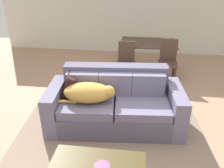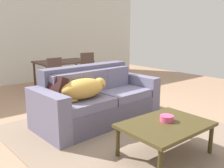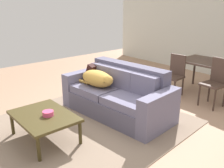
{
  "view_description": "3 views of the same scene",
  "coord_description": "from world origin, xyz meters",
  "px_view_note": "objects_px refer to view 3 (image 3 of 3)",
  "views": [
    {
      "loc": [
        0.2,
        -2.9,
        2.26
      ],
      "look_at": [
        -0.2,
        0.3,
        0.66
      ],
      "focal_mm": 36.85,
      "sensor_mm": 36.0,
      "label": 1
    },
    {
      "loc": [
        -2.29,
        -2.89,
        1.45
      ],
      "look_at": [
        0.03,
        0.03,
        0.63
      ],
      "focal_mm": 37.96,
      "sensor_mm": 36.0,
      "label": 2
    },
    {
      "loc": [
        3.02,
        -2.67,
        2.0
      ],
      "look_at": [
        -0.26,
        0.17,
        0.56
      ],
      "focal_mm": 40.09,
      "sensor_mm": 36.0,
      "label": 3
    }
  ],
  "objects_px": {
    "dining_table": "(210,65)",
    "dining_chair_near_left": "(175,73)",
    "throw_pillow_by_left_arm": "(94,72)",
    "dog_on_left_cushion": "(98,79)",
    "bowl_on_coffee_table": "(48,113)",
    "coffee_table": "(44,117)",
    "couch": "(119,96)",
    "dining_chair_near_right": "(216,80)"
  },
  "relations": [
    {
      "from": "dining_table",
      "to": "dining_chair_near_right",
      "type": "distance_m",
      "value": 0.7
    },
    {
      "from": "coffee_table",
      "to": "dining_chair_near_right",
      "type": "height_order",
      "value": "dining_chair_near_right"
    },
    {
      "from": "couch",
      "to": "dog_on_left_cushion",
      "type": "bearing_deg",
      "value": -156.58
    },
    {
      "from": "couch",
      "to": "throw_pillow_by_left_arm",
      "type": "height_order",
      "value": "couch"
    },
    {
      "from": "dining_table",
      "to": "dining_chair_near_left",
      "type": "height_order",
      "value": "dining_chair_near_left"
    },
    {
      "from": "couch",
      "to": "dog_on_left_cushion",
      "type": "height_order",
      "value": "couch"
    },
    {
      "from": "dog_on_left_cushion",
      "to": "bowl_on_coffee_table",
      "type": "relative_size",
      "value": 5.4
    },
    {
      "from": "dining_chair_near_left",
      "to": "couch",
      "type": "bearing_deg",
      "value": -96.9
    },
    {
      "from": "dining_chair_near_left",
      "to": "bowl_on_coffee_table",
      "type": "bearing_deg",
      "value": -95.31
    },
    {
      "from": "dining_chair_near_left",
      "to": "dining_table",
      "type": "bearing_deg",
      "value": 48.85
    },
    {
      "from": "throw_pillow_by_left_arm",
      "to": "dining_chair_near_right",
      "type": "height_order",
      "value": "dining_chair_near_right"
    },
    {
      "from": "couch",
      "to": "throw_pillow_by_left_arm",
      "type": "bearing_deg",
      "value": 175.38
    },
    {
      "from": "dog_on_left_cushion",
      "to": "coffee_table",
      "type": "height_order",
      "value": "dog_on_left_cushion"
    },
    {
      "from": "dog_on_left_cushion",
      "to": "dining_table",
      "type": "relative_size",
      "value": 0.68
    },
    {
      "from": "throw_pillow_by_left_arm",
      "to": "coffee_table",
      "type": "distance_m",
      "value": 1.64
    },
    {
      "from": "throw_pillow_by_left_arm",
      "to": "dining_chair_near_left",
      "type": "distance_m",
      "value": 1.8
    },
    {
      "from": "throw_pillow_by_left_arm",
      "to": "coffee_table",
      "type": "relative_size",
      "value": 0.36
    },
    {
      "from": "dining_chair_near_left",
      "to": "throw_pillow_by_left_arm",
      "type": "bearing_deg",
      "value": -120.96
    },
    {
      "from": "bowl_on_coffee_table",
      "to": "dining_chair_near_right",
      "type": "distance_m",
      "value": 3.26
    },
    {
      "from": "dog_on_left_cushion",
      "to": "coffee_table",
      "type": "distance_m",
      "value": 1.34
    },
    {
      "from": "dining_chair_near_right",
      "to": "dining_chair_near_left",
      "type": "bearing_deg",
      "value": -169.37
    },
    {
      "from": "coffee_table",
      "to": "dining_table",
      "type": "distance_m",
      "value": 3.75
    },
    {
      "from": "bowl_on_coffee_table",
      "to": "dining_chair_near_right",
      "type": "bearing_deg",
      "value": 73.35
    },
    {
      "from": "throw_pillow_by_left_arm",
      "to": "bowl_on_coffee_table",
      "type": "height_order",
      "value": "throw_pillow_by_left_arm"
    },
    {
      "from": "dog_on_left_cushion",
      "to": "dining_chair_near_right",
      "type": "height_order",
      "value": "dining_chair_near_right"
    },
    {
      "from": "couch",
      "to": "dining_chair_near_left",
      "type": "distance_m",
      "value": 1.61
    },
    {
      "from": "throw_pillow_by_left_arm",
      "to": "dining_chair_near_right",
      "type": "relative_size",
      "value": 0.38
    },
    {
      "from": "throw_pillow_by_left_arm",
      "to": "dining_table",
      "type": "relative_size",
      "value": 0.28
    },
    {
      "from": "dog_on_left_cushion",
      "to": "coffee_table",
      "type": "bearing_deg",
      "value": -80.28
    },
    {
      "from": "couch",
      "to": "bowl_on_coffee_table",
      "type": "xyz_separation_m",
      "value": [
        0.03,
        -1.42,
        0.09
      ]
    },
    {
      "from": "dog_on_left_cushion",
      "to": "dining_table",
      "type": "height_order",
      "value": "dog_on_left_cushion"
    },
    {
      "from": "couch",
      "to": "dog_on_left_cushion",
      "type": "xyz_separation_m",
      "value": [
        -0.36,
        -0.19,
        0.29
      ]
    },
    {
      "from": "bowl_on_coffee_table",
      "to": "dining_table",
      "type": "bearing_deg",
      "value": 82.14
    },
    {
      "from": "dining_chair_near_left",
      "to": "dog_on_left_cushion",
      "type": "bearing_deg",
      "value": -107.93
    },
    {
      "from": "dining_table",
      "to": "dining_chair_near_right",
      "type": "xyz_separation_m",
      "value": [
        0.43,
        -0.53,
        -0.15
      ]
    },
    {
      "from": "dining_table",
      "to": "bowl_on_coffee_table",
      "type": "bearing_deg",
      "value": -97.86
    },
    {
      "from": "dog_on_left_cushion",
      "to": "dining_table",
      "type": "bearing_deg",
      "value": 65.16
    },
    {
      "from": "couch",
      "to": "dining_table",
      "type": "height_order",
      "value": "couch"
    },
    {
      "from": "throw_pillow_by_left_arm",
      "to": "couch",
      "type": "bearing_deg",
      "value": 0.02
    },
    {
      "from": "throw_pillow_by_left_arm",
      "to": "dining_table",
      "type": "height_order",
      "value": "throw_pillow_by_left_arm"
    },
    {
      "from": "bowl_on_coffee_table",
      "to": "dining_chair_near_left",
      "type": "distance_m",
      "value": 3.03
    },
    {
      "from": "dog_on_left_cushion",
      "to": "throw_pillow_by_left_arm",
      "type": "bearing_deg",
      "value": 147.83
    }
  ]
}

